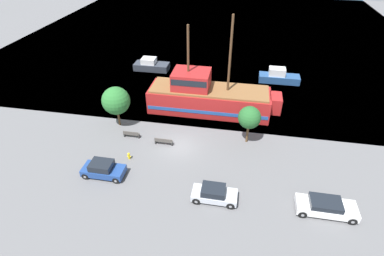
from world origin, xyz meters
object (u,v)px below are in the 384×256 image
at_px(bench_promenade_east, 131,134).
at_px(bench_promenade_west, 164,141).
at_px(fire_hydrant, 129,156).
at_px(parked_car_curb_front, 103,169).
at_px(parked_car_curb_mid, 214,194).
at_px(pirate_ship, 208,97).
at_px(parked_car_curb_rear, 326,207).
at_px(moored_boat_outer, 151,65).
at_px(moored_boat_dockside, 279,77).

bearing_deg(bench_promenade_east, bench_promenade_west, -9.17).
bearing_deg(bench_promenade_west, fire_hydrant, -134.44).
distance_m(fire_hydrant, bench_promenade_west, 4.13).
relative_size(parked_car_curb_front, parked_car_curb_mid, 1.02).
distance_m(parked_car_curb_front, bench_promenade_east, 6.31).
xyz_separation_m(pirate_ship, parked_car_curb_rear, (11.92, -14.61, -1.24)).
bearing_deg(moored_boat_outer, parked_car_curb_rear, -48.42).
bearing_deg(bench_promenade_west, parked_car_curb_mid, -47.15).
bearing_deg(moored_boat_outer, bench_promenade_west, -69.57).
bearing_deg(bench_promenade_east, parked_car_curb_rear, -20.24).
distance_m(moored_boat_outer, fire_hydrant, 22.37).
height_order(parked_car_curb_front, parked_car_curb_rear, parked_car_curb_front).
bearing_deg(fire_hydrant, moored_boat_dockside, 52.80).
height_order(pirate_ship, parked_car_curb_rear, pirate_ship).
distance_m(moored_boat_outer, parked_car_curb_rear, 34.22).
height_order(moored_boat_outer, parked_car_curb_rear, moored_boat_outer).
distance_m(parked_car_curb_front, parked_car_curb_mid, 10.82).
bearing_deg(parked_car_curb_rear, fire_hydrant, 168.93).
relative_size(parked_car_curb_rear, bench_promenade_east, 2.67).
bearing_deg(bench_promenade_east, moored_boat_dockside, 45.80).
distance_m(parked_car_curb_mid, bench_promenade_east, 12.65).
distance_m(moored_boat_dockside, moored_boat_outer, 20.22).
height_order(moored_boat_outer, fire_hydrant, moored_boat_outer).
distance_m(bench_promenade_east, bench_promenade_west, 3.96).
distance_m(moored_boat_dockside, fire_hydrant, 26.46).
height_order(moored_boat_dockside, bench_promenade_west, moored_boat_dockside).
xyz_separation_m(moored_boat_dockside, parked_car_curb_mid, (-6.79, -24.95, -0.09)).
xyz_separation_m(parked_car_curb_front, bench_promenade_west, (4.44, 5.65, -0.30)).
height_order(parked_car_curb_rear, bench_promenade_west, parked_car_curb_rear).
bearing_deg(parked_car_curb_rear, bench_promenade_west, 157.19).
bearing_deg(parked_car_curb_mid, moored_boat_dockside, 74.78).
height_order(moored_boat_outer, bench_promenade_west, moored_boat_outer).
bearing_deg(parked_car_curb_mid, parked_car_curb_rear, 1.52).
bearing_deg(parked_car_curb_rear, bench_promenade_east, 159.76).
bearing_deg(bench_promenade_west, pirate_ship, 65.32).
bearing_deg(bench_promenade_west, bench_promenade_east, 170.83).
bearing_deg(parked_car_curb_front, bench_promenade_west, 51.87).
bearing_deg(moored_boat_outer, parked_car_curb_mid, -62.57).
bearing_deg(moored_boat_outer, pirate_ship, -45.51).
relative_size(moored_boat_dockside, bench_promenade_west, 3.02).
xyz_separation_m(moored_boat_dockside, moored_boat_outer, (-20.20, 0.90, -0.07)).
bearing_deg(fire_hydrant, bench_promenade_west, 45.56).
height_order(pirate_ship, moored_boat_outer, pirate_ship).
relative_size(moored_boat_outer, fire_hydrant, 7.27).
bearing_deg(moored_boat_outer, fire_hydrant, -79.18).
height_order(parked_car_curb_mid, fire_hydrant, parked_car_curb_mid).
height_order(fire_hydrant, bench_promenade_west, bench_promenade_west).
relative_size(pirate_ship, bench_promenade_west, 8.29).
bearing_deg(moored_boat_outer, moored_boat_dockside, -2.54).
xyz_separation_m(moored_boat_outer, parked_car_curb_front, (2.65, -24.68, 0.02)).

